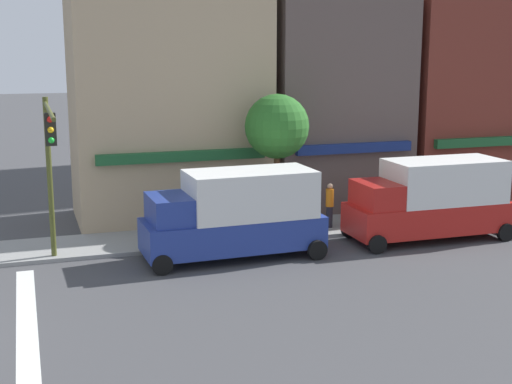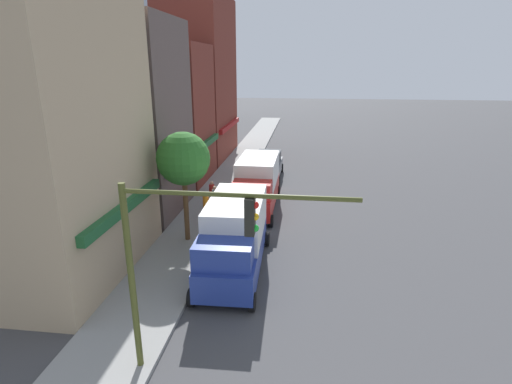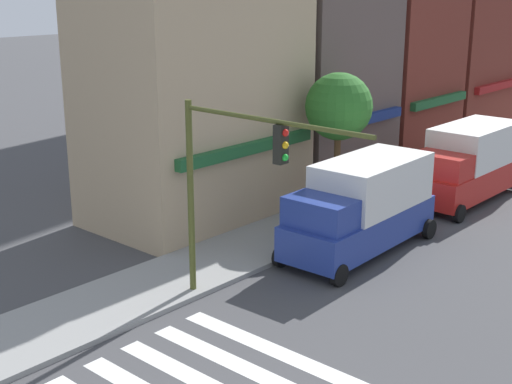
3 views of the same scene
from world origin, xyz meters
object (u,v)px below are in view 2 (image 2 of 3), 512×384
at_px(pedestrian_orange_vest, 206,207).
at_px(suv_grey, 268,165).
at_px(box_truck_blue, 235,236).
at_px(traffic_signal, 184,247).
at_px(street_tree, 183,159).
at_px(pedestrian_grey_coat, 215,201).
at_px(box_truck_red, 257,183).
at_px(pedestrian_red_jacket, 212,195).

bearing_deg(pedestrian_orange_vest, suv_grey, -148.36).
bearing_deg(box_truck_blue, pedestrian_orange_vest, 25.68).
height_order(traffic_signal, street_tree, traffic_signal).
relative_size(box_truck_blue, pedestrian_grey_coat, 3.53).
relative_size(box_truck_blue, suv_grey, 1.32).
xyz_separation_m(box_truck_blue, box_truck_red, (7.68, 0.00, 0.00)).
relative_size(traffic_signal, box_truck_blue, 0.94).
bearing_deg(traffic_signal, street_tree, 17.02).
relative_size(traffic_signal, pedestrian_red_jacket, 3.33).
relative_size(pedestrian_orange_vest, street_tree, 0.33).
distance_m(box_truck_blue, pedestrian_grey_coat, 6.15).
bearing_deg(pedestrian_orange_vest, street_tree, 33.11).
bearing_deg(street_tree, pedestrian_red_jacket, -3.77).
bearing_deg(pedestrian_red_jacket, traffic_signal, -38.67).
xyz_separation_m(box_truck_blue, pedestrian_orange_vest, (4.59, 2.36, -0.51)).
height_order(pedestrian_orange_vest, street_tree, street_tree).
bearing_deg(suv_grey, pedestrian_orange_vest, 167.70).
xyz_separation_m(pedestrian_grey_coat, street_tree, (-3.23, 0.67, 3.09)).
bearing_deg(pedestrian_orange_vest, box_truck_red, -172.30).
xyz_separation_m(pedestrian_grey_coat, pedestrian_red_jacket, (0.95, 0.39, 0.00)).
bearing_deg(traffic_signal, box_truck_blue, -1.87).
distance_m(box_truck_blue, pedestrian_orange_vest, 5.19).
distance_m(traffic_signal, pedestrian_red_jacket, 13.21).
xyz_separation_m(box_truck_blue, pedestrian_red_jacket, (6.69, 2.52, -0.51)).
bearing_deg(box_truck_red, suv_grey, 0.33).
bearing_deg(pedestrian_orange_vest, pedestrian_red_jacket, -130.43).
relative_size(suv_grey, pedestrian_grey_coat, 2.68).
bearing_deg(traffic_signal, suv_grey, -0.55).
xyz_separation_m(suv_grey, pedestrian_red_jacket, (-7.76, 2.52, 0.04)).
distance_m(pedestrian_orange_vest, pedestrian_red_jacket, 2.11).
relative_size(box_truck_blue, box_truck_red, 1.01).
height_order(pedestrian_orange_vest, pedestrian_red_jacket, same).
bearing_deg(box_truck_blue, traffic_signal, 176.59).
xyz_separation_m(suv_grey, street_tree, (-11.94, 2.80, 3.13)).
bearing_deg(box_truck_blue, box_truck_red, -1.54).
bearing_deg(street_tree, pedestrian_orange_vest, -11.99).
relative_size(box_truck_red, street_tree, 1.18).
bearing_deg(street_tree, suv_grey, -13.20).
height_order(traffic_signal, pedestrian_grey_coat, traffic_signal).
distance_m(box_truck_red, street_tree, 6.41).
relative_size(box_truck_blue, pedestrian_red_jacket, 3.53).
bearing_deg(box_truck_blue, pedestrian_red_jacket, 19.13).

